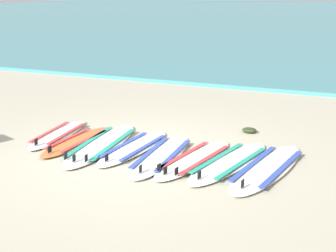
{
  "coord_description": "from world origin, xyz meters",
  "views": [
    {
      "loc": [
        3.62,
        -7.04,
        2.77
      ],
      "look_at": [
        0.18,
        1.07,
        0.25
      ],
      "focal_mm": 54.21,
      "sensor_mm": 36.0,
      "label": 1
    }
  ],
  "objects_px": {
    "surfboard_1": "(77,141)",
    "surfboard_3": "(134,148)",
    "surfboard_2": "(102,144)",
    "surfboard_0": "(59,134)",
    "surfboard_7": "(268,168)",
    "surfboard_6": "(229,162)",
    "surfboard_5": "(194,159)",
    "surfboard_4": "(161,156)"
  },
  "relations": [
    {
      "from": "surfboard_1",
      "to": "surfboard_4",
      "type": "xyz_separation_m",
      "value": [
        1.69,
        -0.11,
        -0.0
      ]
    },
    {
      "from": "surfboard_2",
      "to": "surfboard_4",
      "type": "relative_size",
      "value": 1.15
    },
    {
      "from": "surfboard_1",
      "to": "surfboard_5",
      "type": "distance_m",
      "value": 2.25
    },
    {
      "from": "surfboard_1",
      "to": "surfboard_5",
      "type": "bearing_deg",
      "value": -1.69
    },
    {
      "from": "surfboard_3",
      "to": "surfboard_4",
      "type": "xyz_separation_m",
      "value": [
        0.59,
        -0.18,
        -0.0
      ]
    },
    {
      "from": "surfboard_1",
      "to": "surfboard_5",
      "type": "xyz_separation_m",
      "value": [
        2.24,
        -0.07,
        0.0
      ]
    },
    {
      "from": "surfboard_4",
      "to": "surfboard_3",
      "type": "bearing_deg",
      "value": 162.87
    },
    {
      "from": "surfboard_0",
      "to": "surfboard_2",
      "type": "xyz_separation_m",
      "value": [
        1.04,
        -0.21,
        0.0
      ]
    },
    {
      "from": "surfboard_1",
      "to": "surfboard_7",
      "type": "bearing_deg",
      "value": 0.15
    },
    {
      "from": "surfboard_0",
      "to": "surfboard_1",
      "type": "relative_size",
      "value": 1.02
    },
    {
      "from": "surfboard_4",
      "to": "surfboard_7",
      "type": "distance_m",
      "value": 1.72
    },
    {
      "from": "surfboard_1",
      "to": "surfboard_0",
      "type": "bearing_deg",
      "value": 156.52
    },
    {
      "from": "surfboard_0",
      "to": "surfboard_4",
      "type": "bearing_deg",
      "value": -8.79
    },
    {
      "from": "surfboard_5",
      "to": "surfboard_6",
      "type": "height_order",
      "value": "same"
    },
    {
      "from": "surfboard_2",
      "to": "surfboard_3",
      "type": "xyz_separation_m",
      "value": [
        0.6,
        0.05,
        -0.0
      ]
    },
    {
      "from": "surfboard_1",
      "to": "surfboard_5",
      "type": "height_order",
      "value": "same"
    },
    {
      "from": "surfboard_0",
      "to": "surfboard_5",
      "type": "bearing_deg",
      "value": -6.21
    },
    {
      "from": "surfboard_1",
      "to": "surfboard_7",
      "type": "distance_m",
      "value": 3.4
    },
    {
      "from": "surfboard_6",
      "to": "surfboard_5",
      "type": "bearing_deg",
      "value": -171.31
    },
    {
      "from": "surfboard_6",
      "to": "surfboard_3",
      "type": "bearing_deg",
      "value": 178.09
    },
    {
      "from": "surfboard_5",
      "to": "surfboard_7",
      "type": "relative_size",
      "value": 0.88
    },
    {
      "from": "surfboard_4",
      "to": "surfboard_1",
      "type": "bearing_deg",
      "value": 176.35
    },
    {
      "from": "surfboard_3",
      "to": "surfboard_6",
      "type": "relative_size",
      "value": 0.89
    },
    {
      "from": "surfboard_0",
      "to": "surfboard_2",
      "type": "distance_m",
      "value": 1.06
    },
    {
      "from": "surfboard_2",
      "to": "surfboard_6",
      "type": "distance_m",
      "value": 2.31
    },
    {
      "from": "surfboard_0",
      "to": "surfboard_6",
      "type": "bearing_deg",
      "value": -3.75
    },
    {
      "from": "surfboard_4",
      "to": "surfboard_6",
      "type": "relative_size",
      "value": 0.94
    },
    {
      "from": "surfboard_1",
      "to": "surfboard_3",
      "type": "bearing_deg",
      "value": 3.95
    },
    {
      "from": "surfboard_3",
      "to": "surfboard_6",
      "type": "distance_m",
      "value": 1.71
    },
    {
      "from": "surfboard_1",
      "to": "surfboard_3",
      "type": "relative_size",
      "value": 0.91
    },
    {
      "from": "surfboard_1",
      "to": "surfboard_7",
      "type": "xyz_separation_m",
      "value": [
        3.4,
        0.01,
        -0.0
      ]
    },
    {
      "from": "surfboard_0",
      "to": "surfboard_6",
      "type": "height_order",
      "value": "same"
    },
    {
      "from": "surfboard_5",
      "to": "surfboard_6",
      "type": "distance_m",
      "value": 0.56
    },
    {
      "from": "surfboard_2",
      "to": "surfboard_4",
      "type": "xyz_separation_m",
      "value": [
        1.2,
        -0.14,
        -0.0
      ]
    },
    {
      "from": "surfboard_0",
      "to": "surfboard_3",
      "type": "distance_m",
      "value": 1.65
    },
    {
      "from": "surfboard_0",
      "to": "surfboard_7",
      "type": "distance_m",
      "value": 3.96
    },
    {
      "from": "surfboard_5",
      "to": "surfboard_6",
      "type": "relative_size",
      "value": 0.93
    },
    {
      "from": "surfboard_7",
      "to": "surfboard_5",
      "type": "bearing_deg",
      "value": -176.29
    },
    {
      "from": "surfboard_0",
      "to": "surfboard_3",
      "type": "height_order",
      "value": "same"
    },
    {
      "from": "surfboard_2",
      "to": "surfboard_4",
      "type": "bearing_deg",
      "value": -6.45
    },
    {
      "from": "surfboard_0",
      "to": "surfboard_1",
      "type": "height_order",
      "value": "same"
    },
    {
      "from": "surfboard_6",
      "to": "surfboard_2",
      "type": "bearing_deg",
      "value": 179.77
    }
  ]
}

